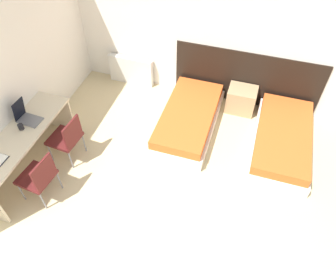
{
  "coord_description": "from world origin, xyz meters",
  "views": [
    {
      "loc": [
        1.06,
        -1.11,
        4.26
      ],
      "look_at": [
        0.0,
        2.2,
        0.55
      ],
      "focal_mm": 35.0,
      "sensor_mm": 36.0,
      "label": 1
    }
  ],
  "objects_px": {
    "chair_near_laptop": "(67,137)",
    "chair_near_notebook": "(39,176)",
    "bed_near_window": "(188,119)",
    "nightstand": "(241,100)",
    "laptop": "(26,116)",
    "bed_near_door": "(282,140)"
  },
  "relations": [
    {
      "from": "chair_near_laptop",
      "to": "chair_near_notebook",
      "type": "distance_m",
      "value": 0.79
    },
    {
      "from": "bed_near_window",
      "to": "nightstand",
      "type": "relative_size",
      "value": 3.64
    },
    {
      "from": "nightstand",
      "to": "chair_near_laptop",
      "type": "bearing_deg",
      "value": -140.57
    },
    {
      "from": "laptop",
      "to": "bed_near_window",
      "type": "bearing_deg",
      "value": 34.75
    },
    {
      "from": "bed_near_door",
      "to": "chair_near_laptop",
      "type": "distance_m",
      "value": 3.53
    },
    {
      "from": "laptop",
      "to": "chair_near_notebook",
      "type": "bearing_deg",
      "value": -47.94
    },
    {
      "from": "bed_near_window",
      "to": "laptop",
      "type": "xyz_separation_m",
      "value": [
        -2.22,
        -1.34,
        0.64
      ]
    },
    {
      "from": "bed_near_door",
      "to": "chair_near_laptop",
      "type": "relative_size",
      "value": 2.21
    },
    {
      "from": "bed_near_door",
      "to": "chair_near_notebook",
      "type": "relative_size",
      "value": 2.21
    },
    {
      "from": "bed_near_window",
      "to": "chair_near_laptop",
      "type": "distance_m",
      "value": 2.11
    },
    {
      "from": "bed_near_door",
      "to": "nightstand",
      "type": "height_order",
      "value": "nightstand"
    },
    {
      "from": "bed_near_window",
      "to": "laptop",
      "type": "relative_size",
      "value": 5.17
    },
    {
      "from": "chair_near_notebook",
      "to": "laptop",
      "type": "xyz_separation_m",
      "value": [
        -0.58,
        0.73,
        0.34
      ]
    },
    {
      "from": "bed_near_door",
      "to": "bed_near_window",
      "type": "bearing_deg",
      "value": 180.0
    },
    {
      "from": "bed_near_door",
      "to": "laptop",
      "type": "height_order",
      "value": "laptop"
    },
    {
      "from": "nightstand",
      "to": "laptop",
      "type": "xyz_separation_m",
      "value": [
        -3.04,
        -2.08,
        0.58
      ]
    },
    {
      "from": "chair_near_laptop",
      "to": "laptop",
      "type": "relative_size",
      "value": 2.34
    },
    {
      "from": "chair_near_laptop",
      "to": "nightstand",
      "type": "bearing_deg",
      "value": 43.88
    },
    {
      "from": "laptop",
      "to": "nightstand",
      "type": "bearing_deg",
      "value": 37.98
    },
    {
      "from": "bed_near_window",
      "to": "bed_near_door",
      "type": "height_order",
      "value": "same"
    },
    {
      "from": "chair_near_notebook",
      "to": "laptop",
      "type": "bearing_deg",
      "value": 134.43
    },
    {
      "from": "nightstand",
      "to": "laptop",
      "type": "relative_size",
      "value": 1.42
    }
  ]
}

